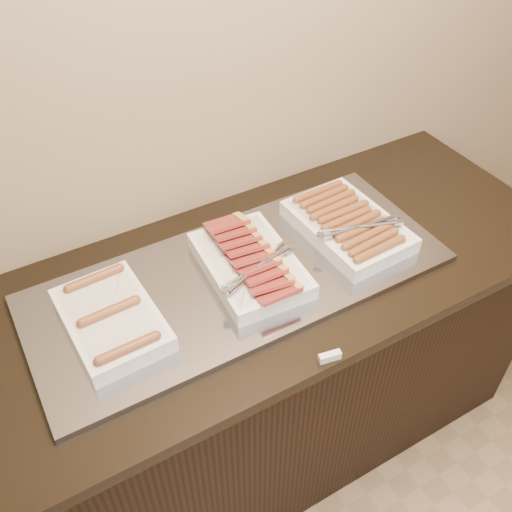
{
  "coord_description": "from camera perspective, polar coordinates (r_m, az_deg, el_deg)",
  "views": [
    {
      "loc": [
        -0.54,
        1.1,
        2.06
      ],
      "look_at": [
        0.05,
        2.13,
        0.97
      ],
      "focal_mm": 40.0,
      "sensor_mm": 36.0,
      "label": 1
    }
  ],
  "objects": [
    {
      "name": "dish_right",
      "position": [
        1.77,
        9.2,
        3.1
      ],
      "size": [
        0.28,
        0.39,
        0.08
      ],
      "rotation": [
        0.0,
        0.0,
        0.04
      ],
      "color": "silver",
      "rests_on": "warming_tray"
    },
    {
      "name": "label_holder",
      "position": [
        1.46,
        7.38,
        -9.96
      ],
      "size": [
        0.06,
        0.03,
        0.02
      ],
      "primitive_type": "cube",
      "rotation": [
        0.0,
        0.0,
        -0.19
      ],
      "color": "silver",
      "rests_on": "counter"
    },
    {
      "name": "dish_center",
      "position": [
        1.61,
        -0.58,
        -0.75
      ],
      "size": [
        0.28,
        0.38,
        0.09
      ],
      "rotation": [
        0.0,
        0.0,
        -0.06
      ],
      "color": "silver",
      "rests_on": "warming_tray"
    },
    {
      "name": "dish_left",
      "position": [
        1.53,
        -14.26,
        -6.12
      ],
      "size": [
        0.23,
        0.34,
        0.07
      ],
      "rotation": [
        0.0,
        0.0,
        0.04
      ],
      "color": "silver",
      "rests_on": "warming_tray"
    },
    {
      "name": "warming_tray",
      "position": [
        1.64,
        -1.64,
        -2.18
      ],
      "size": [
        1.2,
        0.5,
        0.02
      ],
      "primitive_type": "cube",
      "color": "#91959F",
      "rests_on": "counter"
    },
    {
      "name": "counter",
      "position": [
        1.99,
        -1.23,
        -11.52
      ],
      "size": [
        2.06,
        0.76,
        0.9
      ],
      "color": "black",
      "rests_on": "ground"
    }
  ]
}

